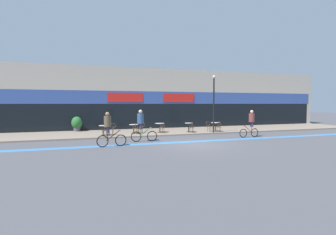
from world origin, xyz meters
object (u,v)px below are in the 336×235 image
object	(u,v)px
cafe_chair_1_side	(141,127)
cyclist_1	(109,127)
cafe_chair_3_near	(191,127)
cyclist_0	(251,121)
bistro_table_2	(160,126)
cafe_chair_4_near	(219,126)
cafe_chair_4_side	(209,126)
cafe_chair_0_side	(112,128)
lamp_post	(214,99)
bistro_table_3	(189,126)
bistro_table_1	(134,127)
bistro_table_0	(104,128)
bistro_table_4	(215,125)
cyclist_2	(142,123)
cafe_chair_1_near	(135,128)
planter_pot	(77,124)
cafe_chair_0_near	(104,129)
cafe_chair_2_near	(162,127)

from	to	relation	value
cafe_chair_1_side	cyclist_1	xyz separation A→B (m)	(-3.20, -5.38, 0.52)
cafe_chair_3_near	cyclist_0	distance (m)	4.76
bistro_table_2	cafe_chair_3_near	size ratio (longest dim) A/B	0.88
cafe_chair_4_near	cafe_chair_4_side	size ratio (longest dim) A/B	1.00
cafe_chair_0_side	lamp_post	xyz separation A→B (m)	(8.28, -0.97, 2.26)
lamp_post	cyclist_1	xyz separation A→B (m)	(-9.04, -3.88, -1.74)
bistro_table_3	bistro_table_1	bearing A→B (deg)	173.66
bistro_table_0	cafe_chair_0_side	distance (m)	0.63
bistro_table_4	cafe_chair_1_side	xyz separation A→B (m)	(-6.44, 0.74, -0.03)
cafe_chair_0_side	cyclist_2	world-z (taller)	cyclist_2
bistro_table_0	cafe_chair_1_near	xyz separation A→B (m)	(2.42, -0.08, -0.02)
cafe_chair_1_near	cyclist_0	xyz separation A→B (m)	(8.09, -3.73, 0.55)
planter_pot	lamp_post	world-z (taller)	lamp_post
cafe_chair_4_near	planter_pot	distance (m)	12.32
cafe_chair_0_near	planter_pot	bearing A→B (deg)	27.77
cyclist_0	cafe_chair_1_side	bearing A→B (deg)	-30.94
cafe_chair_1_near	cafe_chair_4_near	size ratio (longest dim) A/B	1.00
bistro_table_1	cafe_chair_4_near	bearing A→B (deg)	-11.00
bistro_table_4	cafe_chair_1_side	distance (m)	6.48
planter_pot	lamp_post	distance (m)	12.02
cafe_chair_1_side	planter_pot	size ratio (longest dim) A/B	0.70
cafe_chair_3_near	planter_pot	bearing A→B (deg)	71.77
cafe_chair_3_near	cyclist_1	xyz separation A→B (m)	(-7.19, -4.25, 0.52)
cafe_chair_0_near	cafe_chair_0_side	xyz separation A→B (m)	(0.63, 0.63, 0.00)
bistro_table_4	lamp_post	bearing A→B (deg)	-127.89
cyclist_0	cafe_chair_3_near	bearing A→B (deg)	-43.57
bistro_table_3	cyclist_0	xyz separation A→B (m)	(3.45, -3.85, 0.52)
cafe_chair_0_near	cyclist_2	distance (m)	3.58
bistro_table_1	cafe_chair_0_side	world-z (taller)	cafe_chair_0_side
cafe_chair_0_side	cafe_chair_3_near	bearing A→B (deg)	169.40
cafe_chair_1_side	cyclist_0	distance (m)	8.65
cafe_chair_1_side	cyclist_2	distance (m)	4.10
cafe_chair_4_side	cafe_chair_0_near	bearing A→B (deg)	179.16
bistro_table_1	bistro_table_4	world-z (taller)	bistro_table_4
cafe_chair_1_near	cyclist_0	size ratio (longest dim) A/B	0.44
cafe_chair_0_side	cafe_chair_1_side	distance (m)	2.49
bistro_table_0	cafe_chair_3_near	distance (m)	7.08
cyclist_0	cafe_chair_0_near	bearing A→B (deg)	-17.49
bistro_table_3	cafe_chair_1_near	world-z (taller)	cafe_chair_1_near
bistro_table_4	cafe_chair_4_near	bearing A→B (deg)	-90.56
cafe_chair_1_near	lamp_post	distance (m)	6.92
lamp_post	cyclist_1	world-z (taller)	lamp_post
lamp_post	bistro_table_2	bearing A→B (deg)	159.94
cafe_chair_0_side	cafe_chair_1_side	world-z (taller)	same
cafe_chair_2_near	cafe_chair_1_near	bearing A→B (deg)	84.10
bistro_table_0	cafe_chair_4_side	world-z (taller)	cafe_chair_4_side
bistro_table_2	cafe_chair_4_near	world-z (taller)	cafe_chair_4_near
cafe_chair_1_near	cafe_chair_4_side	size ratio (longest dim) A/B	1.00
cafe_chair_4_side	cyclist_2	size ratio (longest dim) A/B	0.42
cafe_chair_1_near	cafe_chair_4_near	world-z (taller)	same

